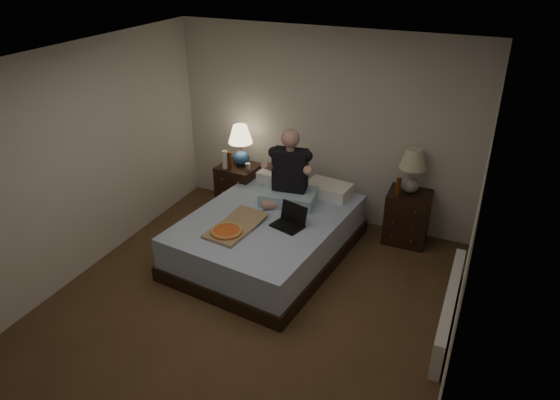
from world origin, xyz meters
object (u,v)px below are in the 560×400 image
at_px(bed, 268,235).
at_px(radiator, 449,308).
at_px(water_bottle, 225,160).
at_px(laptop, 287,218).
at_px(nightstand_right, 407,217).
at_px(beer_bottle_right, 398,187).
at_px(soda_can, 248,167).
at_px(nightstand_left, 239,188).
at_px(lamp_right, 412,171).
at_px(pizza_box, 227,232).
at_px(beer_bottle_left, 230,160).
at_px(lamp_left, 241,145).
at_px(person, 289,168).

distance_m(bed, radiator, 2.18).
bearing_deg(water_bottle, laptop, -33.95).
relative_size(nightstand_right, water_bottle, 2.67).
distance_m(bed, beer_bottle_right, 1.66).
height_order(water_bottle, radiator, water_bottle).
xyz_separation_m(water_bottle, soda_can, (0.31, 0.07, -0.07)).
bearing_deg(soda_can, nightstand_right, 6.09).
xyz_separation_m(nightstand_left, soda_can, (0.19, -0.08, 0.39)).
xyz_separation_m(bed, lamp_right, (1.43, 1.03, 0.68)).
distance_m(lamp_right, soda_can, 2.11).
height_order(nightstand_left, pizza_box, nightstand_left).
xyz_separation_m(nightstand_right, beer_bottle_left, (-2.35, -0.26, 0.45)).
bearing_deg(nightstand_right, lamp_left, -179.73).
height_order(beer_bottle_left, beer_bottle_right, beer_bottle_left).
height_order(lamp_left, beer_bottle_right, lamp_left).
height_order(laptop, radiator, laptop).
height_order(nightstand_left, lamp_right, lamp_right).
distance_m(nightstand_left, soda_can, 0.44).
height_order(lamp_right, radiator, lamp_right).
relative_size(lamp_right, water_bottle, 2.24).
relative_size(soda_can, radiator, 0.06).
bearing_deg(beer_bottle_right, lamp_right, 54.69).
xyz_separation_m(lamp_left, soda_can, (0.17, -0.13, -0.23)).
height_order(beer_bottle_right, laptop, beer_bottle_right).
distance_m(water_bottle, pizza_box, 1.50).
bearing_deg(beer_bottle_right, bed, -146.50).
bearing_deg(bed, beer_bottle_left, 146.89).
bearing_deg(person, pizza_box, -116.57).
relative_size(lamp_left, radiator, 0.35).
bearing_deg(nightstand_right, lamp_right, 136.81).
bearing_deg(nightstand_left, nightstand_right, 6.58).
relative_size(soda_can, pizza_box, 0.13).
bearing_deg(nightstand_left, beer_bottle_left, -114.67).
bearing_deg(water_bottle, nightstand_right, 6.85).
bearing_deg(soda_can, laptop, -43.73).
bearing_deg(radiator, beer_bottle_right, 123.53).
distance_m(beer_bottle_right, laptop, 1.42).
xyz_separation_m(beer_bottle_left, person, (1.01, -0.35, 0.21)).
height_order(bed, lamp_left, lamp_left).
relative_size(nightstand_right, pizza_box, 0.88).
height_order(lamp_left, person, person).
distance_m(lamp_left, soda_can, 0.32).
bearing_deg(bed, person, 82.73).
bearing_deg(bed, lamp_right, 42.28).
distance_m(bed, lamp_right, 1.88).
bearing_deg(beer_bottle_right, beer_bottle_left, -176.96).
bearing_deg(nightstand_right, bed, -146.93).
xyz_separation_m(bed, soda_can, (-0.66, 0.79, 0.45)).
bearing_deg(lamp_left, beer_bottle_right, -1.43).
height_order(nightstand_left, person, person).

